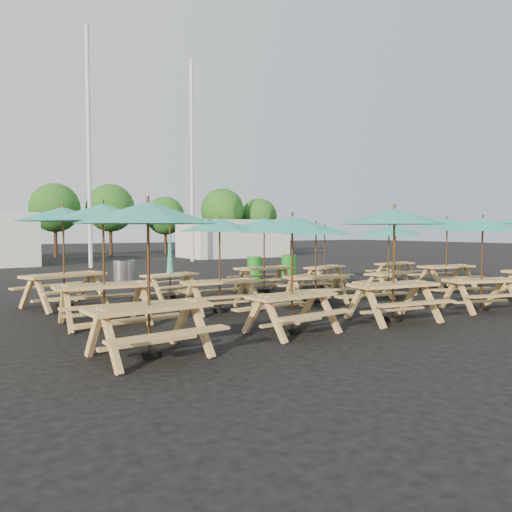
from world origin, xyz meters
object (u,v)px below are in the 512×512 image
picnic_unit_4 (220,230)px  picnic_unit_8 (264,227)px  picnic_unit_0 (148,221)px  picnic_unit_1 (103,219)px  picnic_unit_2 (63,220)px  picnic_unit_3 (292,231)px  picnic_unit_11 (325,234)px  waste_bin_3 (290,265)px  picnic_unit_10 (389,235)px  picnic_unit_13 (447,227)px  picnic_unit_14 (395,233)px  picnic_unit_7 (316,233)px  picnic_unit_9 (483,229)px  waste_bin_0 (122,273)px  picnic_unit_5 (170,268)px  picnic_unit_6 (394,223)px  waste_bin_2 (254,268)px  waste_bin_4 (288,266)px  waste_bin_1 (127,273)px

picnic_unit_4 → picnic_unit_8: (2.89, 2.57, 0.08)m
picnic_unit_0 → picnic_unit_1: 2.97m
picnic_unit_2 → picnic_unit_8: (5.82, -0.06, -0.17)m
picnic_unit_3 → picnic_unit_11: picnic_unit_3 is taller
picnic_unit_2 → picnic_unit_11: 8.31m
picnic_unit_1 → waste_bin_3: size_ratio=2.81×
picnic_unit_8 → picnic_unit_10: 3.70m
picnic_unit_0 → picnic_unit_2: (-0.10, 5.74, 0.12)m
picnic_unit_2 → picnic_unit_13: (11.13, -2.60, -0.17)m
picnic_unit_14 → waste_bin_3: (-1.90, 3.94, -1.38)m
picnic_unit_1 → picnic_unit_2: (-0.24, 2.76, 0.03)m
waste_bin_3 → picnic_unit_10: bearing=-100.6°
picnic_unit_2 → picnic_unit_7: bearing=-44.5°
picnic_unit_9 → waste_bin_3: (1.29, 9.54, -1.49)m
picnic_unit_11 → waste_bin_0: (-5.73, 3.75, -1.34)m
picnic_unit_13 → picnic_unit_9: bearing=-124.6°
picnic_unit_5 → picnic_unit_6: bearing=-78.0°
picnic_unit_0 → waste_bin_2: picnic_unit_0 is taller
picnic_unit_5 → waste_bin_3: size_ratio=2.33×
picnic_unit_8 → waste_bin_4: 5.55m
waste_bin_1 → waste_bin_4: size_ratio=1.00×
picnic_unit_2 → picnic_unit_4: 3.95m
picnic_unit_5 → picnic_unit_8: picnic_unit_8 is taller
picnic_unit_5 → picnic_unit_8: bearing=-17.0°
picnic_unit_5 → picnic_unit_13: 8.81m
picnic_unit_14 → waste_bin_0: (-8.94, 3.89, -1.38)m
waste_bin_3 → waste_bin_2: bearing=-171.2°
picnic_unit_4 → picnic_unit_11: (5.37, 2.67, -0.13)m
picnic_unit_2 → waste_bin_4: bearing=2.2°
picnic_unit_3 → picnic_unit_7: picnic_unit_3 is taller
picnic_unit_3 → picnic_unit_1: bearing=129.6°
picnic_unit_5 → picnic_unit_11: bearing=-14.0°
waste_bin_3 → waste_bin_4: (-0.12, -0.04, 0.00)m
waste_bin_3 → waste_bin_4: size_ratio=1.00×
waste_bin_1 → picnic_unit_14: bearing=-24.1°
picnic_unit_6 → picnic_unit_4: bearing=139.0°
waste_bin_1 → picnic_unit_2: bearing=-125.9°
picnic_unit_0 → picnic_unit_14: 12.73m
picnic_unit_1 → picnic_unit_4: picnic_unit_1 is taller
waste_bin_3 → waste_bin_1: bearing=-179.8°
waste_bin_0 → waste_bin_3: bearing=0.4°
picnic_unit_3 → picnic_unit_10: picnic_unit_3 is taller
picnic_unit_3 → waste_bin_2: size_ratio=2.52×
picnic_unit_2 → picnic_unit_11: (8.30, 0.04, -0.38)m
picnic_unit_7 → picnic_unit_10: 2.63m
picnic_unit_3 → picnic_unit_4: bearing=84.6°
picnic_unit_9 → waste_bin_2: picnic_unit_9 is taller
picnic_unit_9 → waste_bin_1: (-5.56, 9.52, -1.49)m
picnic_unit_1 → picnic_unit_7: bearing=3.6°
picnic_unit_6 → waste_bin_0: size_ratio=2.83×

